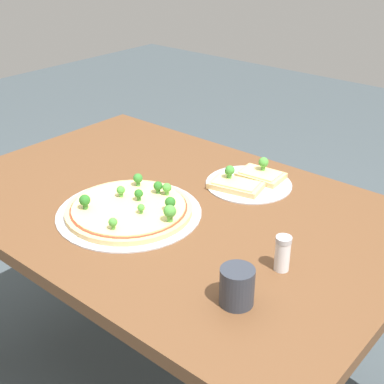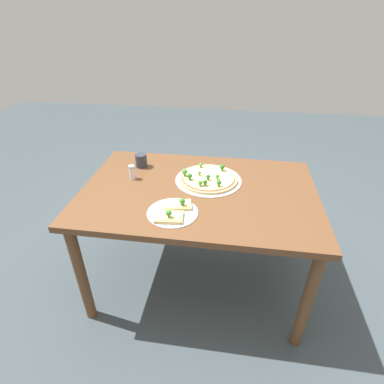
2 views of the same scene
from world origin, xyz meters
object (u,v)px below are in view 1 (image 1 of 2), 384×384
(pizza_tray_slice, at_px, (248,180))
(condiment_shaker, at_px, (283,253))
(pizza_tray_whole, at_px, (130,209))
(dining_table, at_px, (170,229))
(drinking_cup, at_px, (237,286))

(pizza_tray_slice, height_order, condiment_shaker, condiment_shaker)
(pizza_tray_slice, bearing_deg, pizza_tray_whole, 68.38)
(dining_table, xyz_separation_m, pizza_tray_whole, (0.04, 0.11, 0.10))
(dining_table, distance_m, pizza_tray_whole, 0.16)
(pizza_tray_slice, distance_m, drinking_cup, 0.57)
(drinking_cup, bearing_deg, dining_table, -29.91)
(pizza_tray_whole, relative_size, drinking_cup, 4.67)
(pizza_tray_whole, distance_m, pizza_tray_slice, 0.38)
(dining_table, bearing_deg, pizza_tray_whole, 69.33)
(pizza_tray_slice, xyz_separation_m, drinking_cup, (-0.31, 0.48, 0.03))
(pizza_tray_slice, bearing_deg, drinking_cup, 122.58)
(dining_table, xyz_separation_m, drinking_cup, (-0.40, 0.23, 0.13))
(pizza_tray_slice, distance_m, condiment_shaker, 0.44)
(condiment_shaker, bearing_deg, pizza_tray_whole, 5.58)
(drinking_cup, bearing_deg, pizza_tray_slice, -57.42)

